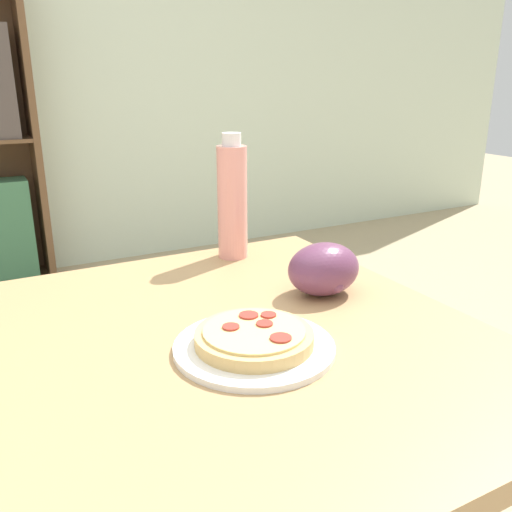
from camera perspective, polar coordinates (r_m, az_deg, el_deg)
dining_table at (r=0.89m, az=-9.81°, el=-16.17°), size 1.02×0.86×0.74m
pizza_on_plate at (r=0.82m, az=-0.19°, el=-8.96°), size 0.24×0.24×0.04m
grape_bunch at (r=1.02m, az=7.13°, el=-1.41°), size 0.14×0.11×0.10m
drink_bottle at (r=1.20m, az=-2.51°, el=5.88°), size 0.07×0.07×0.28m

